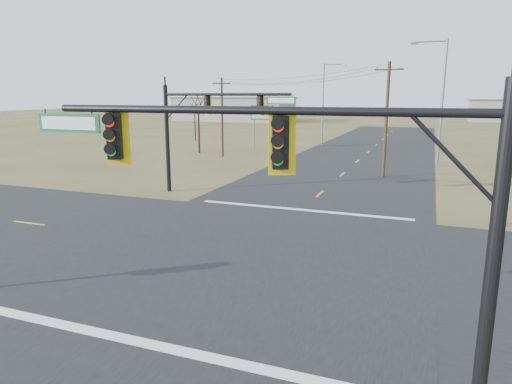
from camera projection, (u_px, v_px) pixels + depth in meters
The scene contains 16 objects.
ground at pixel (253, 253), 18.58m from camera, with size 320.00×320.00×0.00m, color olive.
road_ew at pixel (253, 252), 18.58m from camera, with size 160.00×14.00×0.02m, color black.
road_ns at pixel (253, 252), 18.58m from camera, with size 14.00×160.00×0.02m, color black.
stop_bar_near at pixel (147, 344), 11.72m from camera, with size 12.00×0.40×0.01m, color silver.
stop_bar_far at pixel (301, 210), 25.43m from camera, with size 12.00×0.40×0.01m, color silver.
mast_arm_near at pixel (286, 170), 9.15m from camera, with size 10.33×0.60×6.59m.
mast_arm_far at pixel (208, 116), 28.48m from camera, with size 8.84×0.58×6.94m.
pedestal_signal_ne at pixel (508, 160), 21.83m from camera, with size 0.62×0.54×4.46m.
utility_pole_near at pixel (386, 118), 34.85m from camera, with size 2.15×0.27×8.77m.
utility_pole_far at pixel (222, 116), 46.76m from camera, with size 1.97×0.23×8.05m.
highway_sign at pixel (262, 118), 54.23m from camera, with size 2.55×1.14×5.12m.
streetlight_a at pixel (440, 96), 39.75m from camera, with size 3.08×0.43×11.01m.
streetlight_c at pixel (325, 100), 56.83m from camera, with size 2.85×0.37×10.18m.
bare_tree_a at pixel (198, 103), 49.46m from camera, with size 3.05×3.05×6.87m.
bare_tree_b at pixel (195, 107), 63.76m from camera, with size 2.92×2.92×5.91m.
warehouse_left at pixel (234, 110), 114.21m from camera, with size 28.00×14.00×5.50m, color gray.
Camera 1 is at (6.42, -16.46, 6.29)m, focal length 32.00 mm.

